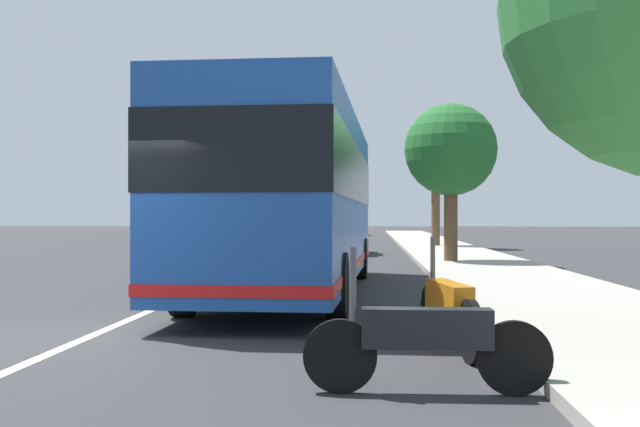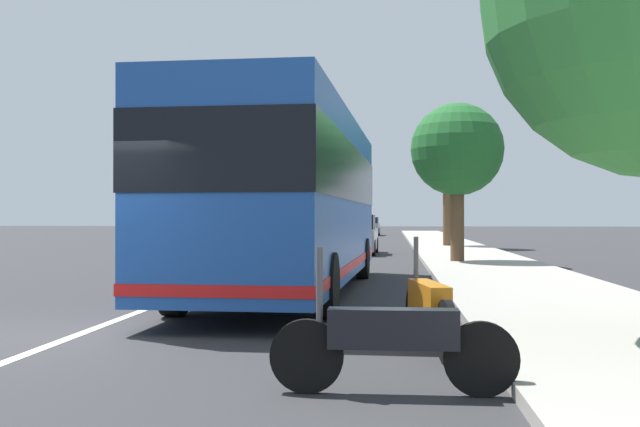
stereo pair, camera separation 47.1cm
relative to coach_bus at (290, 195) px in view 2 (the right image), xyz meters
name	(u,v)px [view 2 (the right image)]	position (x,y,z in m)	size (l,w,h in m)	color
ground_plane	(75,336)	(-5.57, 2.03, -1.98)	(220.00, 220.00, 0.00)	#2D2D30
sidewalk_curb	(503,274)	(4.43, -4.84, -1.91)	(110.00, 3.60, 0.14)	#9E998E
lane_divider_line	(237,275)	(4.43, 2.03, -1.98)	(110.00, 0.16, 0.01)	silver
coach_bus	(290,195)	(0.00, 0.00, 0.00)	(11.41, 3.01, 3.51)	#1E4C9E
motorcycle_mid_row	(392,340)	(-8.32, -2.03, -1.51)	(0.25, 2.14, 1.27)	black
motorcycle_angled	(429,307)	(-6.15, -2.45, -1.48)	(2.29, 0.49, 1.29)	black
car_far_distant	(354,236)	(15.61, -0.51, -1.22)	(4.33, 1.89, 1.62)	gray
car_behind_bus	(284,229)	(31.00, 4.69, -1.23)	(4.04, 2.04, 1.58)	gold
car_oncoming	(368,227)	(45.82, -0.14, -1.27)	(4.36, 1.87, 1.50)	gray
roadside_tree_mid_block	(457,151)	(8.90, -4.10, 1.64)	(2.93, 2.93, 5.14)	brown
roadside_tree_far_block	(447,145)	(21.59, -4.73, 3.06)	(2.98, 2.98, 6.61)	brown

